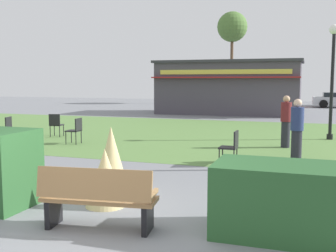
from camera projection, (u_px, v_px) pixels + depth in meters
ground_plane at (88, 238)px, 5.74m from camera, size 80.00×80.00×0.00m
lawn_patch at (231, 136)px, 16.25m from camera, size 36.00×12.00×0.01m
park_bench at (98, 198)px, 5.99m from camera, size 1.75×0.74×0.95m
hedge_right at (294, 201)px, 5.73m from camera, size 2.21×1.10×1.02m
ornamental_grass_behind_left at (105, 178)px, 7.16m from camera, size 0.70×0.70×1.01m
ornamental_grass_behind_right at (111, 160)px, 7.97m from camera, size 0.70×0.70×1.31m
lamppost_far at (333, 68)px, 14.99m from camera, size 0.36×0.36×4.18m
food_kiosk at (229, 87)px, 26.77m from camera, size 9.19×4.35×3.42m
cafe_chair_west at (76, 129)px, 14.15m from camera, size 0.46×0.46×0.89m
cafe_chair_east at (56, 123)px, 15.91m from camera, size 0.51×0.51×0.89m
cafe_chair_center at (12, 127)px, 14.61m from camera, size 0.53×0.53×0.89m
cafe_chair_north at (232, 145)px, 10.62m from camera, size 0.45×0.45×0.89m
person_strolling at (297, 130)px, 10.99m from camera, size 0.34×0.34×1.69m
person_standing at (286, 121)px, 13.36m from camera, size 0.34×0.34×1.69m
parked_car_west_slot at (213, 98)px, 36.19m from camera, size 4.35×2.36×1.20m
parked_car_center_slot at (271, 99)px, 34.59m from camera, size 4.29×2.24×1.20m
tree_right_bg at (232, 28)px, 38.49m from camera, size 2.80×2.80×8.51m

